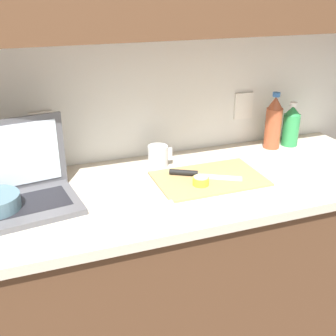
{
  "coord_description": "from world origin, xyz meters",
  "views": [
    {
      "loc": [
        -0.29,
        -1.32,
        1.59
      ],
      "look_at": [
        0.18,
        -0.01,
        0.98
      ],
      "focal_mm": 45.0,
      "sensor_mm": 36.0,
      "label": 1
    }
  ],
  "objects": [
    {
      "name": "laptop",
      "position": [
        -0.32,
        0.05,
        0.97
      ],
      "size": [
        0.37,
        0.31,
        0.28
      ],
      "rotation": [
        0.0,
        0.0,
        0.14
      ],
      "color": "#515156",
      "rests_on": "counter_unit"
    },
    {
      "name": "dish_towel",
      "position": [
        0.03,
        -0.22,
        0.91
      ],
      "size": [
        0.23,
        0.17,
        0.02
      ],
      "primitive_type": "cube",
      "rotation": [
        0.0,
        0.0,
        -0.03
      ],
      "color": "silver",
      "rests_on": "counter_unit"
    },
    {
      "name": "counter_unit",
      "position": [
        -0.02,
        0.0,
        0.46
      ],
      "size": [
        2.23,
        0.63,
        0.9
      ],
      "color": "brown",
      "rests_on": "ground_plane"
    },
    {
      "name": "knife",
      "position": [
        0.3,
        0.04,
        0.92
      ],
      "size": [
        0.26,
        0.16,
        0.02
      ],
      "rotation": [
        0.0,
        0.0,
        -0.52
      ],
      "color": "silver",
      "rests_on": "cutting_board"
    },
    {
      "name": "bottle_green_soda",
      "position": [
        0.77,
        0.22,
        1.02
      ],
      "size": [
        0.07,
        0.07,
        0.26
      ],
      "color": "#A34C2D",
      "rests_on": "counter_unit"
    },
    {
      "name": "lemon_half_cut",
      "position": [
        0.3,
        -0.05,
        0.92
      ],
      "size": [
        0.06,
        0.06,
        0.03
      ],
      "color": "yellow",
      "rests_on": "cutting_board"
    },
    {
      "name": "bottle_oil_tall",
      "position": [
        0.86,
        0.22,
        0.99
      ],
      "size": [
        0.08,
        0.08,
        0.2
      ],
      "color": "#2D934C",
      "rests_on": "counter_unit"
    },
    {
      "name": "measuring_cup",
      "position": [
        0.21,
        0.18,
        0.94
      ],
      "size": [
        0.1,
        0.08,
        0.09
      ],
      "color": "silver",
      "rests_on": "counter_unit"
    },
    {
      "name": "cutting_board",
      "position": [
        0.35,
        0.0,
        0.9
      ],
      "size": [
        0.41,
        0.27,
        0.01
      ],
      "primitive_type": "cube",
      "color": "tan",
      "rests_on": "counter_unit"
    }
  ]
}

